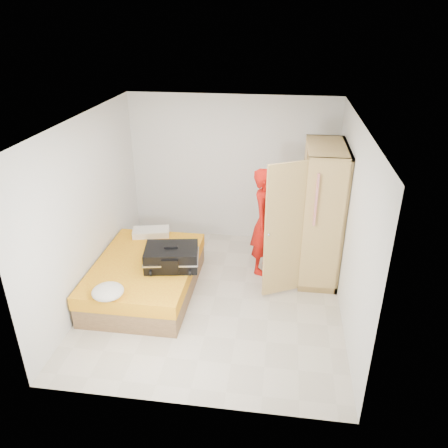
# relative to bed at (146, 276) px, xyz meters

# --- Properties ---
(room) EXTENTS (4.00, 4.02, 2.60)m
(room) POSITION_rel_bed_xyz_m (1.05, -0.01, 1.05)
(room) COLOR beige
(room) RESTS_ON ground
(bed) EXTENTS (1.42, 2.02, 0.50)m
(bed) POSITION_rel_bed_xyz_m (0.00, 0.00, 0.00)
(bed) COLOR #976E44
(bed) RESTS_ON ground
(wardrobe) EXTENTS (1.11, 1.45, 2.10)m
(wardrobe) POSITION_rel_bed_xyz_m (2.50, 0.83, 0.75)
(wardrobe) COLOR tan
(wardrobe) RESTS_ON ground
(person) EXTENTS (0.58, 0.72, 1.72)m
(person) POSITION_rel_bed_xyz_m (1.71, 0.86, 0.61)
(person) COLOR red
(person) RESTS_ON ground
(suitcase) EXTENTS (0.84, 0.68, 0.33)m
(suitcase) POSITION_rel_bed_xyz_m (0.43, -0.05, 0.40)
(suitcase) COLOR black
(suitcase) RESTS_ON bed
(round_cushion) EXTENTS (0.41, 0.41, 0.16)m
(round_cushion) POSITION_rel_bed_xyz_m (-0.20, -0.90, 0.33)
(round_cushion) COLOR silver
(round_cushion) RESTS_ON bed
(pillow) EXTENTS (0.64, 0.43, 0.11)m
(pillow) POSITION_rel_bed_xyz_m (-0.15, 0.85, 0.30)
(pillow) COLOR silver
(pillow) RESTS_ON bed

